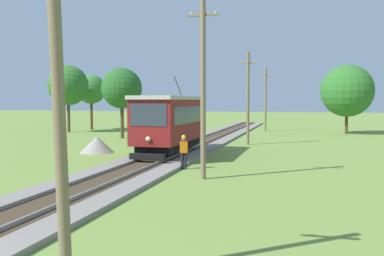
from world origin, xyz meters
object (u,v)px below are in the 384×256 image
object	(u,v)px
red_tram	(171,122)
utility_pole_near_tram	(203,85)
second_worker	(146,138)
utility_pole_foreground	(58,84)
utility_pole_mid	(248,97)
track_worker	(184,150)
utility_pole_far	(266,99)
tree_left_near	(68,85)
tree_right_near	(91,89)
tree_horizon	(347,91)
tree_left_far	(122,88)
gravel_pile	(97,144)

from	to	relation	value
red_tram	utility_pole_near_tram	distance (m)	8.47
second_worker	utility_pole_foreground	bearing A→B (deg)	-50.71
utility_pole_mid	track_worker	xyz separation A→B (m)	(-1.60, -13.24, -2.83)
utility_pole_far	tree_left_near	bearing A→B (deg)	-161.05
track_worker	tree_right_near	xyz separation A→B (m)	(-19.24, 26.48, 3.93)
red_tram	tree_horizon	xyz separation A→B (m)	(12.55, 22.28, 2.39)
tree_right_near	red_tram	bearing A→B (deg)	-51.84
utility_pole_far	tree_horizon	world-z (taller)	tree_horizon
utility_pole_mid	tree_left_near	xyz separation A→B (m)	(-21.23, 8.66, 1.43)
red_tram	tree_left_near	size ratio (longest dim) A/B	1.14
utility_pole_foreground	tree_left_far	xyz separation A→B (m)	(-12.22, 30.28, 0.85)
gravel_pile	utility_pole_foreground	bearing A→B (deg)	-64.53
second_worker	tree_left_near	distance (m)	22.17
red_tram	tree_right_near	distance (m)	27.67
utility_pole_far	tree_left_far	world-z (taller)	utility_pole_far
second_worker	tree_horizon	distance (m)	25.80
tree_left_near	track_worker	bearing A→B (deg)	-48.11
tree_horizon	utility_pole_far	bearing A→B (deg)	166.60
utility_pole_foreground	gravel_pile	bearing A→B (deg)	115.47
tree_left_near	tree_left_far	world-z (taller)	tree_left_near
tree_right_near	utility_pole_far	bearing A→B (deg)	7.41
utility_pole_near_tram	utility_pole_far	world-z (taller)	utility_pole_near_tram
tree_left_far	utility_pole_mid	bearing A→B (deg)	-13.66
utility_pole_foreground	utility_pole_far	bearing A→B (deg)	90.00
utility_pole_far	track_worker	distance (m)	29.36
track_worker	tree_left_far	distance (m)	19.73
tree_horizon	red_tram	bearing A→B (deg)	-119.40
utility_pole_foreground	tree_horizon	size ratio (longest dim) A/B	1.02
red_tram	tree_left_far	bearing A→B (deg)	126.41
utility_pole_far	tree_right_near	size ratio (longest dim) A/B	1.09
utility_pole_far	red_tram	bearing A→B (deg)	-98.92
tree_right_near	tree_horizon	bearing A→B (deg)	1.22
utility_pole_foreground	utility_pole_far	xyz separation A→B (m)	(0.00, 43.26, -0.07)
red_tram	utility_pole_far	xyz separation A→B (m)	(3.82, 24.36, 1.58)
utility_pole_foreground	track_worker	bearing A→B (deg)	96.47
gravel_pile	tree_left_far	world-z (taller)	tree_left_far
track_worker	tree_horizon	xyz separation A→B (m)	(10.33, 27.11, 3.60)
track_worker	tree_left_far	world-z (taller)	tree_left_far
tree_horizon	utility_pole_mid	bearing A→B (deg)	-122.20
gravel_pile	track_worker	bearing A→B (deg)	-34.88
red_tram	utility_pole_foreground	xyz separation A→B (m)	(3.82, -18.89, 1.64)
gravel_pile	tree_left_near	xyz separation A→B (m)	(-11.99, 16.56, 4.68)
utility_pole_near_tram	tree_horizon	distance (m)	30.82
tree_horizon	track_worker	bearing A→B (deg)	-110.86
gravel_pile	utility_pole_far	bearing A→B (deg)	68.82
utility_pole_far	track_worker	size ratio (longest dim) A/B	4.12
utility_pole_foreground	utility_pole_far	size ratio (longest dim) A/B	1.02
tree_right_near	tree_left_far	size ratio (longest dim) A/B	1.02
utility_pole_mid	utility_pole_far	bearing A→B (deg)	90.00
utility_pole_foreground	track_worker	size ratio (longest dim) A/B	4.19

